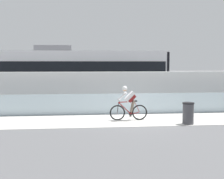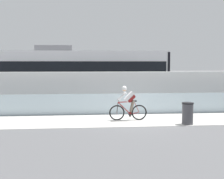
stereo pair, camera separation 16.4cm
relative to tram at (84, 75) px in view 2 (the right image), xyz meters
The scene contains 9 objects.
ground_plane 7.53m from the tram, 69.93° to the right, with size 200.00×200.00×0.00m, color slate.
bike_path_deck 7.53m from the tram, 69.93° to the right, with size 32.00×3.20×0.01m, color silver.
glass_parapet 5.75m from the tram, 63.41° to the right, with size 32.00×0.05×1.08m, color silver.
concrete_barrier_wall 4.14m from the tram, 51.97° to the right, with size 32.00×0.36×2.17m, color white.
tram_rail_near 3.22m from the tram, 16.00° to the right, with size 32.00×0.08×0.01m, color #595654.
tram_rail_far 3.22m from the tram, 16.00° to the left, with size 32.00×0.08×0.01m, color #595654.
tram is the anchor object (origin of this frame).
cyclist_on_bike 7.21m from the tram, 73.94° to the right, with size 1.77×0.58×1.61m.
trash_bin 9.32m from the tram, 61.53° to the right, with size 0.51×0.51×0.96m.
Camera 2 is at (-2.73, -14.50, 2.68)m, focal length 50.87 mm.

